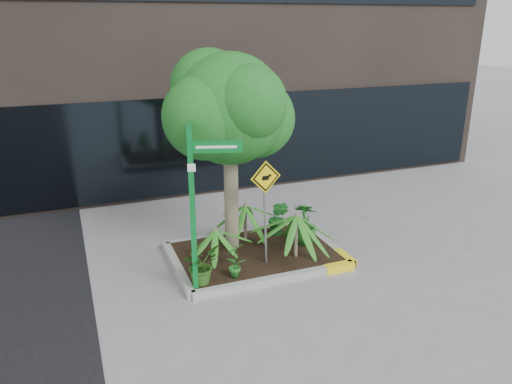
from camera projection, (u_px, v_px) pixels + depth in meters
name	position (u px, v px, depth m)	size (l,w,h in m)	color
ground	(251.00, 266.00, 9.79)	(80.00, 80.00, 0.00)	gray
planter	(257.00, 254.00, 10.07)	(3.35, 2.36, 0.15)	#9E9E99
tree	(229.00, 109.00, 9.37)	(2.73, 2.42, 4.10)	gray
palm_front	(297.00, 215.00, 9.61)	(1.04, 1.04, 1.15)	gray
palm_left	(215.00, 230.00, 9.45)	(0.79, 0.79, 0.88)	gray
palm_back	(245.00, 206.00, 10.44)	(0.90, 0.90, 0.99)	gray
shrub_a	(201.00, 265.00, 8.78)	(0.63, 0.63, 0.70)	#265317
shrub_b	(305.00, 223.00, 10.32)	(0.50, 0.50, 0.89)	#20631D
shrub_c	(235.00, 260.00, 8.96)	(0.37, 0.37, 0.70)	#246C21
shrub_d	(278.00, 218.00, 10.73)	(0.44, 0.44, 0.80)	#1E6A24
street_sign_post	(196.00, 193.00, 8.21)	(0.87, 1.07, 3.05)	#0B7D2D
cattle_sign	(265.00, 195.00, 9.22)	(0.62, 0.17, 2.02)	slate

